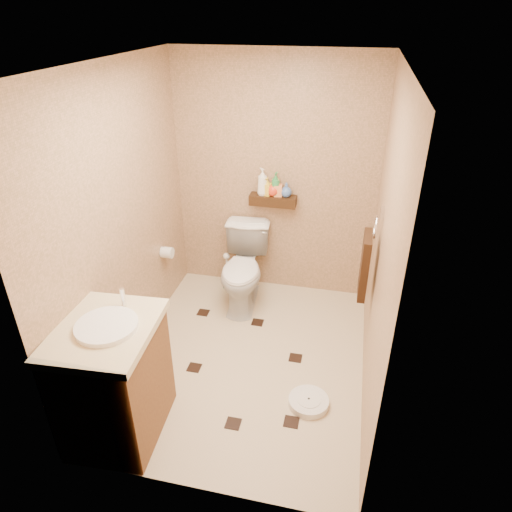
# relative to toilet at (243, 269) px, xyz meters

# --- Properties ---
(ground) EXTENTS (2.50, 2.50, 0.00)m
(ground) POSITION_rel_toilet_xyz_m (0.22, -0.83, -0.40)
(ground) COLOR beige
(ground) RESTS_ON ground
(wall_back) EXTENTS (2.00, 0.04, 2.40)m
(wall_back) POSITION_rel_toilet_xyz_m (0.22, 0.42, 0.80)
(wall_back) COLOR tan
(wall_back) RESTS_ON ground
(wall_front) EXTENTS (2.00, 0.04, 2.40)m
(wall_front) POSITION_rel_toilet_xyz_m (0.22, -2.08, 0.80)
(wall_front) COLOR tan
(wall_front) RESTS_ON ground
(wall_left) EXTENTS (0.04, 2.50, 2.40)m
(wall_left) POSITION_rel_toilet_xyz_m (-0.78, -0.83, 0.80)
(wall_left) COLOR tan
(wall_left) RESTS_ON ground
(wall_right) EXTENTS (0.04, 2.50, 2.40)m
(wall_right) POSITION_rel_toilet_xyz_m (1.22, -0.83, 0.80)
(wall_right) COLOR tan
(wall_right) RESTS_ON ground
(ceiling) EXTENTS (2.00, 2.50, 0.02)m
(ceiling) POSITION_rel_toilet_xyz_m (0.22, -0.83, 2.00)
(ceiling) COLOR silver
(ceiling) RESTS_ON wall_back
(wall_shelf) EXTENTS (0.46, 0.14, 0.10)m
(wall_shelf) POSITION_rel_toilet_xyz_m (0.22, 0.34, 0.62)
(wall_shelf) COLOR #35200E
(wall_shelf) RESTS_ON wall_back
(floor_accents) EXTENTS (1.18, 1.38, 0.01)m
(floor_accents) POSITION_rel_toilet_xyz_m (0.22, -0.89, -0.40)
(floor_accents) COLOR black
(floor_accents) RESTS_ON ground
(toilet) EXTENTS (0.51, 0.82, 0.80)m
(toilet) POSITION_rel_toilet_xyz_m (0.00, 0.00, 0.00)
(toilet) COLOR white
(toilet) RESTS_ON ground
(vanity) EXTENTS (0.66, 0.79, 1.06)m
(vanity) POSITION_rel_toilet_xyz_m (-0.48, -1.74, 0.07)
(vanity) COLOR brown
(vanity) RESTS_ON ground
(bathroom_scale) EXTENTS (0.36, 0.36, 0.06)m
(bathroom_scale) POSITION_rel_toilet_xyz_m (0.82, -1.23, -0.37)
(bathroom_scale) COLOR white
(bathroom_scale) RESTS_ON ground
(toilet_brush) EXTENTS (0.10, 0.10, 0.42)m
(toilet_brush) POSITION_rel_toilet_xyz_m (-0.24, 0.24, -0.25)
(toilet_brush) COLOR #186262
(toilet_brush) RESTS_ON ground
(towel_ring) EXTENTS (0.12, 0.30, 0.76)m
(towel_ring) POSITION_rel_toilet_xyz_m (1.14, -0.58, 0.55)
(towel_ring) COLOR silver
(towel_ring) RESTS_ON wall_right
(toilet_paper) EXTENTS (0.12, 0.11, 0.12)m
(toilet_paper) POSITION_rel_toilet_xyz_m (-0.72, -0.18, 0.20)
(toilet_paper) COLOR white
(toilet_paper) RESTS_ON wall_left
(bottle_a) EXTENTS (0.14, 0.14, 0.26)m
(bottle_a) POSITION_rel_toilet_xyz_m (0.12, 0.34, 0.80)
(bottle_a) COLOR white
(bottle_a) RESTS_ON wall_shelf
(bottle_b) EXTENTS (0.10, 0.10, 0.18)m
(bottle_b) POSITION_rel_toilet_xyz_m (0.16, 0.34, 0.76)
(bottle_b) COLOR yellow
(bottle_b) RESTS_ON wall_shelf
(bottle_c) EXTENTS (0.13, 0.13, 0.16)m
(bottle_c) POSITION_rel_toilet_xyz_m (0.23, 0.34, 0.75)
(bottle_c) COLOR red
(bottle_c) RESTS_ON wall_shelf
(bottle_d) EXTENTS (0.11, 0.11, 0.23)m
(bottle_d) POSITION_rel_toilet_xyz_m (0.25, 0.34, 0.79)
(bottle_d) COLOR #309046
(bottle_d) RESTS_ON wall_shelf
(bottle_e) EXTENTS (0.09, 0.09, 0.17)m
(bottle_e) POSITION_rel_toilet_xyz_m (0.27, 0.34, 0.76)
(bottle_e) COLOR #FD9554
(bottle_e) RESTS_ON wall_shelf
(bottle_f) EXTENTS (0.12, 0.12, 0.14)m
(bottle_f) POSITION_rel_toilet_xyz_m (0.35, 0.34, 0.74)
(bottle_f) COLOR #476BB1
(bottle_f) RESTS_ON wall_shelf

